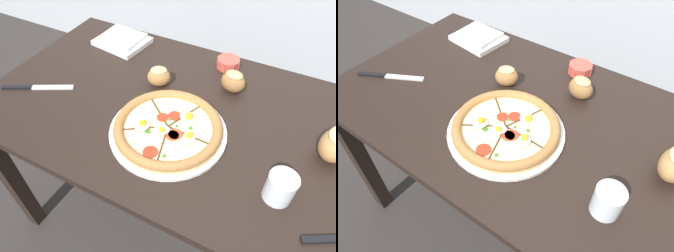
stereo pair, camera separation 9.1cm
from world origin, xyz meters
TOP-DOWN VIEW (x-y plane):
  - ground_plane at (0.00, 0.00)m, footprint 12.00×12.00m
  - dining_table at (0.00, 0.00)m, footprint 1.34×0.78m
  - pizza at (0.02, -0.11)m, footprint 0.36×0.36m
  - ramekin_bowl at (0.07, 0.30)m, footprint 0.09×0.09m
  - napkin_folded at (-0.40, 0.26)m, footprint 0.23×0.20m
  - bread_piece_near at (0.13, 0.17)m, footprint 0.10×0.08m
  - bread_piece_far at (-0.12, 0.08)m, footprint 0.10×0.09m
  - knife_main at (-0.50, -0.14)m, footprint 0.23×0.14m
  - water_glass at (0.37, -0.18)m, footprint 0.07×0.07m

SIDE VIEW (x-z plane):
  - ground_plane at x=0.00m, z-range 0.00..0.00m
  - dining_table at x=0.00m, z-range 0.27..1.02m
  - knife_main at x=-0.50m, z-range 0.75..0.76m
  - napkin_folded at x=-0.40m, z-range 0.75..0.79m
  - ramekin_bowl at x=0.07m, z-range 0.76..0.79m
  - pizza at x=0.02m, z-range 0.75..0.80m
  - water_glass at x=0.37m, z-range 0.75..0.83m
  - bread_piece_far at x=-0.12m, z-range 0.76..0.83m
  - bread_piece_near at x=0.13m, z-range 0.76..0.84m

